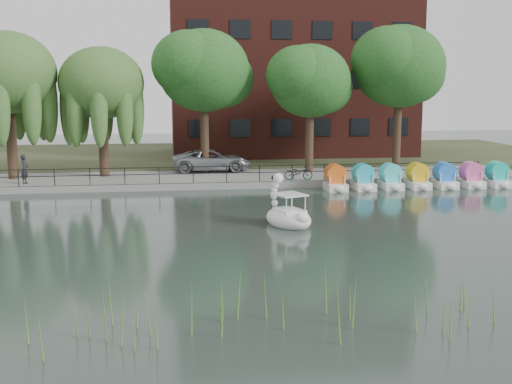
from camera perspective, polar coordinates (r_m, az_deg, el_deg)
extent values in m
plane|color=#37453E|center=(25.68, 0.12, -4.34)|extent=(120.00, 120.00, 0.00)
cube|color=gray|center=(41.27, -2.98, 1.17)|extent=(40.00, 6.00, 0.40)
cube|color=gray|center=(38.37, -2.60, 0.55)|extent=(40.00, 0.25, 0.40)
cube|color=#47512D|center=(55.13, -4.24, 3.22)|extent=(60.00, 22.00, 0.36)
cylinder|color=black|center=(38.41, -2.64, 2.29)|extent=(32.00, 0.04, 0.04)
cylinder|color=black|center=(38.46, -2.64, 1.70)|extent=(32.00, 0.04, 0.04)
cylinder|color=black|center=(38.46, -2.63, 1.63)|extent=(0.05, 0.05, 1.00)
cube|color=#4C1E16|center=(55.79, 3.01, 12.74)|extent=(20.00, 10.00, 18.00)
cylinder|color=#473323|center=(42.44, -20.88, 3.92)|extent=(0.60, 0.60, 4.20)
ellipsoid|color=#597C38|center=(42.29, -21.23, 9.88)|extent=(5.88, 5.88, 5.00)
cylinder|color=#473323|center=(42.07, -13.38, 3.97)|extent=(0.60, 0.60, 3.80)
ellipsoid|color=#597C38|center=(41.89, -13.59, 9.41)|extent=(5.32, 5.32, 4.52)
cylinder|color=#473323|center=(42.91, -4.58, 4.76)|extent=(0.60, 0.60, 4.50)
ellipsoid|color=#32742C|center=(42.79, -4.65, 10.72)|extent=(6.00, 6.00, 5.10)
cylinder|color=#473323|center=(43.41, 4.76, 4.52)|extent=(0.60, 0.60, 4.05)
ellipsoid|color=#32742C|center=(43.26, 4.83, 9.81)|extent=(5.40, 5.40, 4.59)
cylinder|color=#473323|center=(46.18, 12.42, 5.04)|extent=(0.60, 0.60, 4.72)
ellipsoid|color=#32742C|center=(46.08, 12.62, 10.84)|extent=(6.30, 6.30, 5.36)
imported|color=gray|center=(43.51, -3.96, 2.97)|extent=(2.84, 6.08, 1.68)
imported|color=gray|center=(39.42, 3.80, 1.80)|extent=(0.75, 1.77, 1.00)
imported|color=black|center=(40.10, -19.88, 2.10)|extent=(0.57, 0.77, 1.98)
ellipsoid|color=white|center=(28.40, 2.90, -2.40)|extent=(2.53, 3.07, 0.59)
cube|color=white|center=(28.26, 3.01, -1.86)|extent=(1.44, 1.49, 0.29)
cube|color=white|center=(28.16, 2.97, -0.22)|extent=(1.63, 1.68, 0.06)
ellipsoid|color=white|center=(27.43, 4.17, -2.32)|extent=(0.75, 0.67, 0.55)
sphere|color=white|center=(28.84, 1.98, 1.24)|extent=(0.47, 0.47, 0.47)
cone|color=black|center=(29.11, 1.66, 1.26)|extent=(0.28, 0.31, 0.20)
cylinder|color=yellow|center=(28.99, 1.80, 1.24)|extent=(0.27, 0.19, 0.25)
cube|color=white|center=(38.21, 7.08, 0.48)|extent=(1.15, 1.70, 0.44)
cylinder|color=orange|center=(38.20, 7.07, 1.59)|extent=(0.90, 1.20, 0.90)
cube|color=white|center=(38.68, 9.52, 0.53)|extent=(1.15, 1.70, 0.44)
cylinder|color=#25AECD|center=(38.67, 9.50, 1.62)|extent=(0.90, 1.20, 0.90)
cube|color=white|center=(39.22, 11.89, 0.58)|extent=(1.15, 1.70, 0.44)
cylinder|color=#3ED6D8|center=(39.21, 11.88, 1.66)|extent=(0.90, 1.20, 0.90)
cube|color=white|center=(39.82, 14.19, 0.63)|extent=(1.15, 1.70, 0.44)
cylinder|color=gold|center=(39.81, 14.18, 1.69)|extent=(0.90, 1.20, 0.90)
cube|color=white|center=(40.49, 16.42, 0.67)|extent=(1.15, 1.70, 0.44)
cylinder|color=blue|center=(40.48, 16.41, 1.71)|extent=(0.90, 1.20, 0.90)
cube|color=white|center=(41.22, 18.58, 0.71)|extent=(1.15, 1.70, 0.44)
cylinder|color=#E4559E|center=(41.21, 18.57, 1.74)|extent=(0.90, 1.20, 0.90)
cube|color=white|center=(42.00, 20.66, 0.75)|extent=(1.15, 1.70, 0.44)
cylinder|color=#16BCAD|center=(41.99, 20.65, 1.76)|extent=(0.90, 1.20, 0.90)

